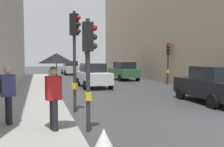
{
  "coord_description": "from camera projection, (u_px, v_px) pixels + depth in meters",
  "views": [
    {
      "loc": [
        -5.84,
        -7.2,
        2.17
      ],
      "look_at": [
        -0.69,
        10.81,
        1.03
      ],
      "focal_mm": 41.6,
      "sensor_mm": 36.0,
      "label": 1
    }
  ],
  "objects": [
    {
      "name": "car_dark_suv",
      "position": [
        212.0,
        85.0,
        12.44
      ],
      "size": [
        2.07,
        4.23,
        1.76
      ],
      "color": "black",
      "rests_on": "ground"
    },
    {
      "name": "car_silver_hatchback",
      "position": [
        71.0,
        68.0,
        33.6
      ],
      "size": [
        2.18,
        4.28,
        1.76
      ],
      "color": "#BCBCC1",
      "rests_on": "ground"
    },
    {
      "name": "pedestrian_with_umbrella",
      "position": [
        56.0,
        70.0,
        7.14
      ],
      "size": [
        1.0,
        1.0,
        2.14
      ],
      "color": "black",
      "rests_on": "sidewalk_kerb"
    },
    {
      "name": "car_white_compact",
      "position": [
        93.0,
        75.0,
        19.06
      ],
      "size": [
        2.11,
        4.25,
        1.76
      ],
      "color": "silver",
      "rests_on": "ground"
    },
    {
      "name": "warning_sign_triangle",
      "position": [
        104.0,
        143.0,
        5.59
      ],
      "size": [
        0.64,
        0.64,
        0.65
      ],
      "primitive_type": "cone",
      "color": "silver",
      "rests_on": "ground"
    },
    {
      "name": "building_facade_right",
      "position": [
        195.0,
        23.0,
        28.25
      ],
      "size": [
        12.0,
        31.76,
        11.97
      ],
      "primitive_type": "cube",
      "color": "gray",
      "rests_on": "ground"
    },
    {
      "name": "traffic_light_far_median",
      "position": [
        86.0,
        56.0,
        30.13
      ],
      "size": [
        0.25,
        0.43,
        3.48
      ],
      "color": "#2D2D2D",
      "rests_on": "ground"
    },
    {
      "name": "traffic_light_near_right",
      "position": [
        75.0,
        43.0,
        10.18
      ],
      "size": [
        0.44,
        0.38,
        3.99
      ],
      "color": "#2D2D2D",
      "rests_on": "ground"
    },
    {
      "name": "pedestrian_with_grey_backpack",
      "position": [
        7.0,
        91.0,
        7.78
      ],
      "size": [
        0.65,
        0.44,
        1.77
      ],
      "color": "black",
      "rests_on": "sidewalk_kerb"
    },
    {
      "name": "traffic_light_near_left",
      "position": [
        89.0,
        54.0,
        7.48
      ],
      "size": [
        0.43,
        0.25,
        3.29
      ],
      "color": "#2D2D2D",
      "rests_on": "ground"
    },
    {
      "name": "ground_plane",
      "position": [
        221.0,
        123.0,
        8.65
      ],
      "size": [
        120.0,
        120.0,
        0.0
      ],
      "primitive_type": "plane",
      "color": "#38383A"
    },
    {
      "name": "sidewalk_kerb",
      "position": [
        34.0,
        100.0,
        12.74
      ],
      "size": [
        2.6,
        40.0,
        0.16
      ],
      "primitive_type": "cube",
      "color": "gray",
      "rests_on": "ground"
    },
    {
      "name": "car_green_estate",
      "position": [
        124.0,
        71.0,
        25.34
      ],
      "size": [
        2.25,
        4.32,
        1.76
      ],
      "color": "#2D6038",
      "rests_on": "ground"
    },
    {
      "name": "traffic_light_mid_street",
      "position": [
        168.0,
        56.0,
        21.27
      ],
      "size": [
        0.33,
        0.45,
        3.38
      ],
      "color": "#2D2D2D",
      "rests_on": "ground"
    }
  ]
}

